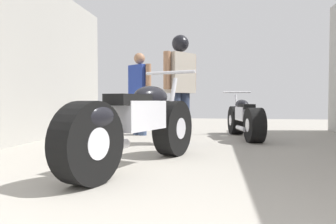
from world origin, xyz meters
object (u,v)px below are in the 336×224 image
object	(u,v)px
mechanic_in_blue	(140,89)
mechanic_with_helmet	(180,79)
motorcycle_maroon_cruiser	(137,125)
motorcycle_black_naked	(245,119)

from	to	relation	value
mechanic_in_blue	mechanic_with_helmet	size ratio (longest dim) A/B	0.96
motorcycle_maroon_cruiser	mechanic_with_helmet	xyz separation A→B (m)	(0.25, 1.78, 0.58)
motorcycle_maroon_cruiser	mechanic_in_blue	world-z (taller)	mechanic_in_blue
motorcycle_maroon_cruiser	motorcycle_black_naked	bearing A→B (deg)	64.58
motorcycle_black_naked	mechanic_with_helmet	size ratio (longest dim) A/B	1.10
mechanic_with_helmet	motorcycle_maroon_cruiser	bearing A→B (deg)	-97.89
motorcycle_black_naked	mechanic_in_blue	world-z (taller)	mechanic_in_blue
motorcycle_black_naked	mechanic_in_blue	size ratio (longest dim) A/B	1.15
motorcycle_maroon_cruiser	mechanic_with_helmet	bearing A→B (deg)	82.11
motorcycle_maroon_cruiser	mechanic_in_blue	distance (m)	3.16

